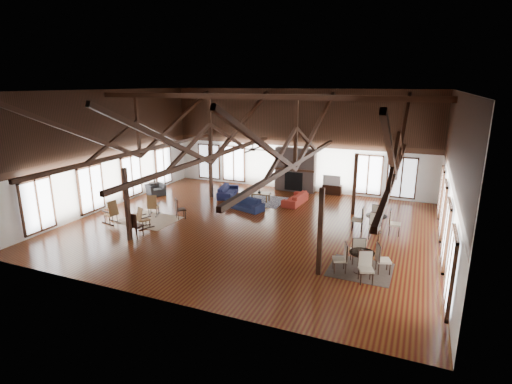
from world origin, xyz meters
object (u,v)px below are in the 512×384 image
at_px(coffee_table, 259,194).
at_px(cafe_table_near, 362,258).
at_px(sofa_navy_front, 245,204).
at_px(sofa_orange, 295,198).
at_px(tv_console, 332,190).
at_px(cafe_table_far, 376,221).
at_px(armchair, 156,190).
at_px(sofa_navy_left, 228,191).

xyz_separation_m(coffee_table, cafe_table_near, (6.49, -6.62, 0.10)).
distance_m(sofa_navy_front, sofa_orange, 2.86).
bearing_deg(cafe_table_near, tv_console, 107.82).
bearing_deg(sofa_navy_front, sofa_orange, 59.56).
bearing_deg(coffee_table, cafe_table_far, -27.78).
height_order(sofa_navy_front, armchair, armchair).
bearing_deg(cafe_table_near, sofa_orange, 123.20).
bearing_deg(sofa_navy_front, cafe_table_far, 10.20).
bearing_deg(sofa_orange, cafe_table_near, 37.39).
height_order(sofa_navy_left, cafe_table_far, cafe_table_far).
bearing_deg(sofa_orange, sofa_navy_front, -43.59).
bearing_deg(sofa_orange, sofa_navy_left, -85.55).
height_order(coffee_table, cafe_table_far, cafe_table_far).
bearing_deg(tv_console, sofa_navy_left, -153.68).
distance_m(sofa_navy_left, sofa_orange, 4.04).
distance_m(sofa_navy_front, cafe_table_near, 8.26).
xyz_separation_m(armchair, cafe_table_far, (12.53, -1.33, 0.22)).
distance_m(armchair, cafe_table_far, 12.60).
bearing_deg(cafe_table_near, coffee_table, 134.44).
bearing_deg(sofa_navy_front, tv_console, 69.77).
relative_size(sofa_orange, tv_console, 1.85).
distance_m(sofa_orange, armchair, 8.15).
bearing_deg(sofa_orange, armchair, -75.71).
distance_m(sofa_orange, coffee_table, 2.02).
relative_size(coffee_table, armchair, 1.30).
height_order(sofa_navy_left, tv_console, sofa_navy_left).
distance_m(sofa_orange, tv_console, 3.04).
xyz_separation_m(sofa_orange, coffee_table, (-2.00, -0.25, 0.11)).
height_order(sofa_navy_left, sofa_orange, sofa_navy_left).
distance_m(sofa_navy_left, coffee_table, 2.05).
bearing_deg(cafe_table_far, coffee_table, 158.92).
bearing_deg(sofa_navy_left, sofa_orange, -101.84).
height_order(sofa_orange, cafe_table_far, cafe_table_far).
relative_size(armchair, cafe_table_near, 0.49).
height_order(sofa_navy_left, cafe_table_near, cafe_table_near).
height_order(sofa_navy_front, cafe_table_far, cafe_table_far).
relative_size(coffee_table, tv_console, 1.16).
xyz_separation_m(cafe_table_near, tv_console, (-3.07, 9.55, -0.24)).
relative_size(armchair, tv_console, 0.89).
distance_m(sofa_navy_left, tv_console, 6.09).
bearing_deg(armchair, tv_console, -36.96).
height_order(sofa_navy_front, sofa_navy_left, sofa_navy_front).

